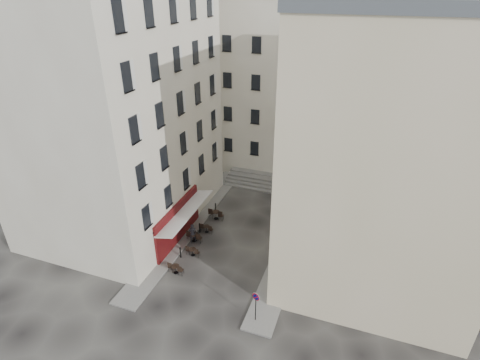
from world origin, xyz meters
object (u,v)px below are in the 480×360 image
at_px(no_parking_sign, 256,302).
at_px(pedestrian, 193,233).
at_px(bistro_table_b, 193,251).
at_px(bistro_table_a, 176,268).

xyz_separation_m(no_parking_sign, pedestrian, (-7.38, 6.11, -0.78)).
bearing_deg(bistro_table_b, no_parking_sign, -34.51).
relative_size(bistro_table_a, pedestrian, 0.68).
distance_m(bistro_table_b, pedestrian, 1.80).
bearing_deg(bistro_table_a, pedestrian, 97.00).
xyz_separation_m(bistro_table_a, pedestrian, (-0.47, 3.81, 0.46)).
bearing_deg(pedestrian, no_parking_sign, 101.57).
bearing_deg(no_parking_sign, bistro_table_a, -178.75).
distance_m(bistro_table_a, bistro_table_b, 2.27).
bearing_deg(bistro_table_a, bistro_table_b, 82.58).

